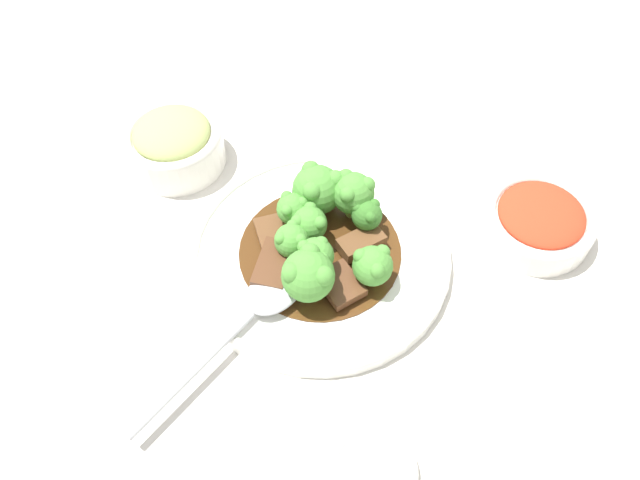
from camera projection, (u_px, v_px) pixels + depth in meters
name	position (u px, v px, depth m)	size (l,w,h in m)	color
ground_plane	(320.00, 259.00, 0.67)	(4.00, 4.00, 0.00)	silver
main_plate	(320.00, 253.00, 0.66)	(0.28, 0.28, 0.02)	white
beef_strip_0	(340.00, 284.00, 0.62)	(0.05, 0.06, 0.01)	#56331E
beef_strip_1	(275.00, 266.00, 0.63)	(0.05, 0.07, 0.02)	#56331E
beef_strip_2	(361.00, 245.00, 0.65)	(0.05, 0.05, 0.02)	brown
beef_strip_3	(274.00, 238.00, 0.66)	(0.04, 0.06, 0.01)	brown
broccoli_floret_0	(353.00, 193.00, 0.65)	(0.05, 0.05, 0.06)	#8EB756
broccoli_floret_1	(373.00, 265.00, 0.61)	(0.04, 0.04, 0.04)	#7FA84C
broccoli_floret_2	(308.00, 275.00, 0.59)	(0.05, 0.05, 0.06)	#8EB756
broccoli_floret_3	(319.00, 189.00, 0.66)	(0.05, 0.05, 0.06)	#7FA84C
broccoli_floret_4	(367.00, 215.00, 0.65)	(0.03, 0.03, 0.04)	#7FA84C
broccoli_floret_5	(309.00, 223.00, 0.64)	(0.04, 0.04, 0.04)	#8EB756
broccoli_floret_6	(293.00, 209.00, 0.65)	(0.03, 0.03, 0.04)	#8EB756
broccoli_floret_7	(316.00, 255.00, 0.61)	(0.04, 0.04, 0.05)	#7FA84C
broccoli_floret_8	(292.00, 240.00, 0.63)	(0.04, 0.04, 0.04)	#7FA84C
serving_spoon	(265.00, 299.00, 0.61)	(0.17, 0.19, 0.01)	#B7B7BC
side_bowl_kimchi	(539.00, 221.00, 0.67)	(0.12, 0.12, 0.04)	white
side_bowl_appetizer	(174.00, 143.00, 0.73)	(0.12, 0.12, 0.06)	white
sauce_dish	(374.00, 471.00, 0.53)	(0.08, 0.08, 0.01)	white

